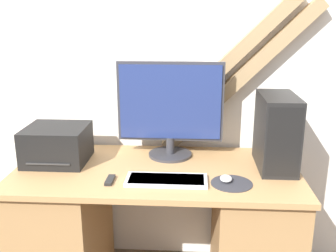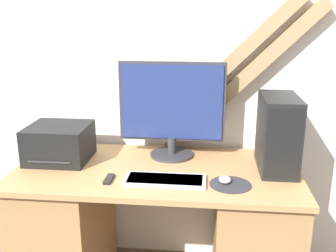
{
  "view_description": "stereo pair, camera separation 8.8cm",
  "coord_description": "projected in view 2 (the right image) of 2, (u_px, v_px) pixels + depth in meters",
  "views": [
    {
      "loc": [
        0.19,
        -1.63,
        1.63
      ],
      "look_at": [
        0.06,
        0.38,
        1.04
      ],
      "focal_mm": 42.0,
      "sensor_mm": 36.0,
      "label": 1
    },
    {
      "loc": [
        0.28,
        -1.63,
        1.63
      ],
      "look_at": [
        0.06,
        0.38,
        1.04
      ],
      "focal_mm": 42.0,
      "sensor_mm": 36.0,
      "label": 2
    }
  ],
  "objects": [
    {
      "name": "mousepad",
      "position": [
        230.0,
        185.0,
        1.97
      ],
      "size": [
        0.21,
        0.21,
        0.0
      ],
      "color": "#2D2D33",
      "rests_on": "desk"
    },
    {
      "name": "desk",
      "position": [
        157.0,
        230.0,
        2.29
      ],
      "size": [
        1.56,
        0.75,
        0.8
      ],
      "color": "tan",
      "rests_on": "ground_plane"
    },
    {
      "name": "remote_control",
      "position": [
        109.0,
        179.0,
        2.02
      ],
      "size": [
        0.04,
        0.11,
        0.02
      ],
      "color": "black",
      "rests_on": "desk"
    },
    {
      "name": "printer",
      "position": [
        59.0,
        143.0,
        2.28
      ],
      "size": [
        0.34,
        0.33,
        0.21
      ],
      "color": "black",
      "rests_on": "desk"
    },
    {
      "name": "monitor",
      "position": [
        172.0,
        107.0,
        2.29
      ],
      "size": [
        0.62,
        0.26,
        0.56
      ],
      "color": "#333338",
      "rests_on": "desk"
    },
    {
      "name": "keyboard",
      "position": [
        165.0,
        180.0,
        2.0
      ],
      "size": [
        0.42,
        0.16,
        0.02
      ],
      "color": "silver",
      "rests_on": "desk"
    },
    {
      "name": "mouse",
      "position": [
        225.0,
        180.0,
        1.99
      ],
      "size": [
        0.06,
        0.08,
        0.03
      ],
      "color": "silver",
      "rests_on": "mousepad"
    },
    {
      "name": "wall_back",
      "position": [
        165.0,
        58.0,
        2.43
      ],
      "size": [
        6.4,
        0.13,
        2.7
      ],
      "color": "white",
      "rests_on": "ground_plane"
    },
    {
      "name": "computer_tower",
      "position": [
        278.0,
        133.0,
        2.12
      ],
      "size": [
        0.19,
        0.37,
        0.41
      ],
      "color": "black",
      "rests_on": "desk"
    }
  ]
}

